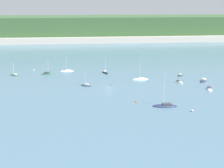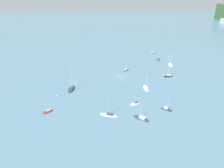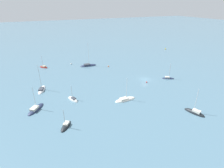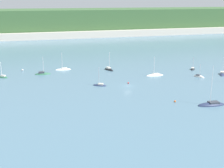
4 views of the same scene
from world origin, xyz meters
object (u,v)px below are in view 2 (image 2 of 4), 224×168
(mooring_buoy_1, at_px, (56,96))
(sailboat_10, at_px, (126,70))
(sailboat_9, at_px, (168,76))
(mooring_buoy_0, at_px, (84,82))
(mooring_buoy_2, at_px, (168,56))
(mooring_buoy_4, at_px, (69,54))
(sailboat_0, at_px, (141,119))
(sailboat_1, at_px, (109,115))
(sailboat_2, at_px, (170,65))
(sailboat_6, at_px, (48,112))
(sailboat_7, at_px, (158,60))
(sailboat_3, at_px, (167,109))
(sailboat_4, at_px, (135,104))
(sailboat_5, at_px, (146,88))
(sailboat_8, at_px, (71,89))
(sailboat_11, at_px, (153,53))
(mooring_buoy_3, at_px, (127,77))

(mooring_buoy_1, bearing_deg, sailboat_10, 133.21)
(sailboat_10, height_order, mooring_buoy_1, sailboat_10)
(sailboat_9, distance_m, mooring_buoy_0, 50.40)
(mooring_buoy_2, distance_m, mooring_buoy_4, 76.86)
(sailboat_0, xyz_separation_m, mooring_buoy_1, (-19.89, -39.75, 0.28))
(sailboat_1, xyz_separation_m, mooring_buoy_4, (-86.28, -31.35, 0.29))
(sailboat_2, bearing_deg, sailboat_6, 131.16)
(sailboat_7, bearing_deg, sailboat_2, 38.19)
(sailboat_3, bearing_deg, mooring_buoy_0, 178.50)
(mooring_buoy_2, bearing_deg, sailboat_6, -43.28)
(sailboat_4, relative_size, sailboat_9, 0.69)
(mooring_buoy_1, bearing_deg, sailboat_7, 131.16)
(sailboat_3, relative_size, mooring_buoy_1, 8.12)
(sailboat_5, xyz_separation_m, sailboat_8, (1.05, -39.85, 0.03))
(sailboat_11, height_order, mooring_buoy_1, sailboat_11)
(sailboat_4, relative_size, mooring_buoy_3, 11.66)
(sailboat_8, height_order, mooring_buoy_1, sailboat_8)
(sailboat_6, bearing_deg, sailboat_7, -171.80)
(sailboat_1, bearing_deg, sailboat_6, 10.89)
(mooring_buoy_0, xyz_separation_m, mooring_buoy_4, (-52.08, -17.31, 0.10))
(sailboat_3, relative_size, sailboat_10, 0.82)
(sailboat_1, xyz_separation_m, sailboat_3, (-4.32, 25.98, -0.01))
(sailboat_10, distance_m, mooring_buoy_2, 43.53)
(sailboat_7, height_order, mooring_buoy_3, sailboat_7)
(sailboat_11, bearing_deg, sailboat_2, -126.69)
(sailboat_7, bearing_deg, sailboat_5, -14.52)
(mooring_buoy_0, bearing_deg, sailboat_1, 22.33)
(mooring_buoy_3, bearing_deg, sailboat_6, -45.00)
(sailboat_3, bearing_deg, mooring_buoy_1, -158.55)
(sailboat_3, height_order, sailboat_10, sailboat_10)
(sailboat_9, relative_size, mooring_buoy_3, 16.85)
(sailboat_6, bearing_deg, sailboat_3, 142.26)
(sailboat_8, xyz_separation_m, sailboat_10, (-27.33, 31.15, 0.02))
(sailboat_6, bearing_deg, mooring_buoy_3, -174.22)
(sailboat_0, relative_size, sailboat_3, 1.35)
(sailboat_0, height_order, sailboat_11, sailboat_0)
(sailboat_7, height_order, mooring_buoy_4, sailboat_7)
(sailboat_1, relative_size, sailboat_4, 1.70)
(sailboat_0, xyz_separation_m, sailboat_7, (-74.08, 22.23, 0.01))
(mooring_buoy_4, bearing_deg, sailboat_7, 77.43)
(sailboat_7, xyz_separation_m, mooring_buoy_3, (30.34, -24.78, 0.15))
(mooring_buoy_4, bearing_deg, sailboat_3, 34.97)
(mooring_buoy_1, bearing_deg, sailboat_8, 141.33)
(sailboat_8, bearing_deg, sailboat_11, -35.92)
(sailboat_8, bearing_deg, sailboat_3, -109.11)
(sailboat_0, distance_m, sailboat_11, 92.86)
(sailboat_10, distance_m, mooring_buoy_4, 54.59)
(sailboat_8, relative_size, sailboat_10, 1.73)
(sailboat_7, distance_m, mooring_buoy_3, 39.17)
(sailboat_10, bearing_deg, mooring_buoy_3, -149.43)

